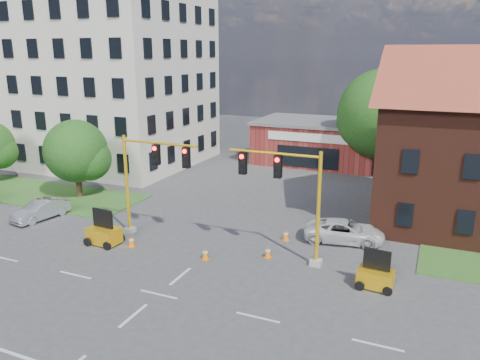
{
  "coord_description": "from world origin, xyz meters",
  "views": [
    {
      "loc": [
        11.33,
        -16.63,
        11.0
      ],
      "look_at": [
        -0.14,
        10.0,
        3.05
      ],
      "focal_mm": 35.0,
      "sensor_mm": 36.0,
      "label": 1
    }
  ],
  "objects_px": {
    "signal_mast_west": "(149,175)",
    "trailer_east": "(376,276)",
    "pickup_white": "(344,231)",
    "signal_mast_east": "(288,191)",
    "trailer_west": "(104,234)"
  },
  "relations": [
    {
      "from": "signal_mast_west",
      "to": "pickup_white",
      "type": "xyz_separation_m",
      "value": [
        11.08,
        3.83,
        -3.26
      ]
    },
    {
      "from": "signal_mast_east",
      "to": "trailer_west",
      "type": "height_order",
      "value": "signal_mast_east"
    },
    {
      "from": "signal_mast_west",
      "to": "signal_mast_east",
      "type": "bearing_deg",
      "value": 0.0
    },
    {
      "from": "trailer_west",
      "to": "trailer_east",
      "type": "distance_m",
      "value": 15.5
    },
    {
      "from": "signal_mast_east",
      "to": "pickup_white",
      "type": "xyz_separation_m",
      "value": [
        2.37,
        3.83,
        -3.26
      ]
    },
    {
      "from": "trailer_west",
      "to": "trailer_east",
      "type": "bearing_deg",
      "value": 7.05
    },
    {
      "from": "signal_mast_west",
      "to": "trailer_east",
      "type": "height_order",
      "value": "signal_mast_west"
    },
    {
      "from": "trailer_west",
      "to": "trailer_east",
      "type": "height_order",
      "value": "trailer_west"
    },
    {
      "from": "trailer_east",
      "to": "pickup_white",
      "type": "bearing_deg",
      "value": 120.44
    },
    {
      "from": "trailer_west",
      "to": "pickup_white",
      "type": "xyz_separation_m",
      "value": [
        12.96,
        5.99,
        0.01
      ]
    },
    {
      "from": "signal_mast_east",
      "to": "trailer_east",
      "type": "relative_size",
      "value": 3.3
    },
    {
      "from": "trailer_west",
      "to": "trailer_east",
      "type": "relative_size",
      "value": 1.11
    },
    {
      "from": "signal_mast_west",
      "to": "pickup_white",
      "type": "bearing_deg",
      "value": 19.08
    },
    {
      "from": "signal_mast_east",
      "to": "pickup_white",
      "type": "height_order",
      "value": "signal_mast_east"
    },
    {
      "from": "trailer_west",
      "to": "pickup_white",
      "type": "bearing_deg",
      "value": 28.61
    }
  ]
}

